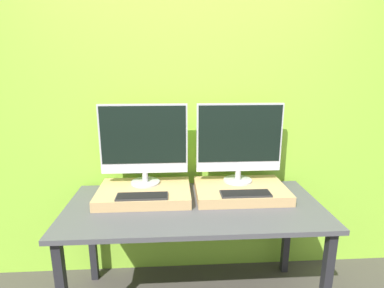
% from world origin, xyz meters
% --- Properties ---
extents(wall_back, '(8.00, 0.04, 2.60)m').
position_xyz_m(wall_back, '(0.00, 0.81, 1.30)').
color(wall_back, '#8CC638').
rests_on(wall_back, ground_plane).
extents(workbench, '(1.64, 0.74, 0.76)m').
position_xyz_m(workbench, '(0.00, 0.37, 0.68)').
color(workbench, '#47474C').
rests_on(workbench, ground_plane).
extents(wooden_riser_left, '(0.62, 0.42, 0.07)m').
position_xyz_m(wooden_riser_left, '(-0.33, 0.50, 0.79)').
color(wooden_riser_left, tan).
rests_on(wooden_riser_left, workbench).
extents(monitor_left, '(0.60, 0.20, 0.56)m').
position_xyz_m(monitor_left, '(-0.33, 0.60, 1.12)').
color(monitor_left, '#B2B2B7').
rests_on(monitor_left, wooden_riser_left).
extents(keyboard_left, '(0.32, 0.11, 0.01)m').
position_xyz_m(keyboard_left, '(-0.33, 0.36, 0.83)').
color(keyboard_left, '#2D2D2D').
rests_on(keyboard_left, wooden_riser_left).
extents(wooden_riser_right, '(0.62, 0.42, 0.07)m').
position_xyz_m(wooden_riser_right, '(0.33, 0.50, 0.79)').
color(wooden_riser_right, tan).
rests_on(wooden_riser_right, workbench).
extents(monitor_right, '(0.60, 0.20, 0.56)m').
position_xyz_m(monitor_right, '(0.33, 0.60, 1.12)').
color(monitor_right, '#B2B2B7').
rests_on(monitor_right, wooden_riser_right).
extents(keyboard_right, '(0.32, 0.11, 0.01)m').
position_xyz_m(keyboard_right, '(0.33, 0.36, 0.83)').
color(keyboard_right, '#2D2D2D').
rests_on(keyboard_right, wooden_riser_right).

